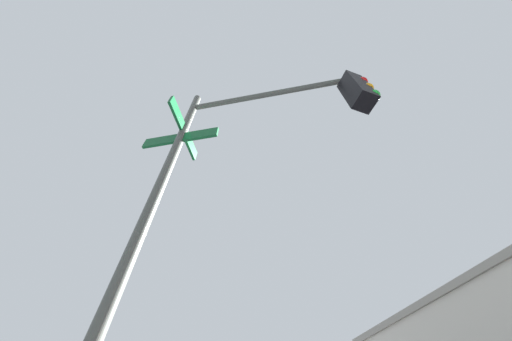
{
  "coord_description": "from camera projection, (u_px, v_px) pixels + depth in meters",
  "views": [
    {
      "loc": [
        -4.72,
        -6.84,
        1.77
      ],
      "look_at": [
        -7.29,
        -5.96,
        5.08
      ],
      "focal_mm": 17.84,
      "sensor_mm": 36.0,
      "label": 1
    }
  ],
  "objects": [
    {
      "name": "traffic_signal_near",
      "position": [
        260.0,
        143.0,
        3.13
      ],
      "size": [
        1.89,
        2.96,
        6.22
      ],
      "color": "#474C47",
      "rests_on": "ground_plane"
    }
  ]
}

